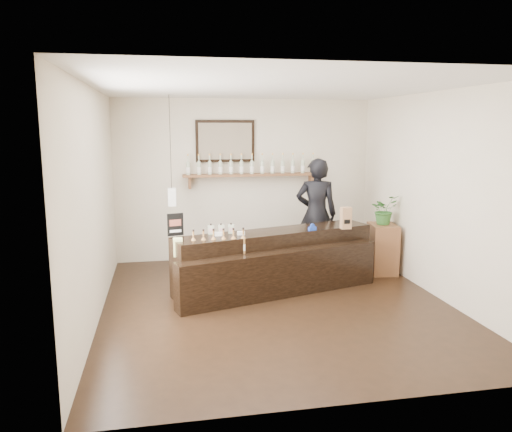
% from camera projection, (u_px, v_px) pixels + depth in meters
% --- Properties ---
extents(ground, '(5.00, 5.00, 0.00)m').
position_uv_depth(ground, '(276.00, 304.00, 6.63)').
color(ground, black).
rests_on(ground, ground).
extents(room_shell, '(5.00, 5.00, 5.00)m').
position_uv_depth(room_shell, '(277.00, 176.00, 6.33)').
color(room_shell, beige).
rests_on(room_shell, ground).
extents(back_wall_decor, '(2.66, 0.96, 1.69)m').
position_uv_depth(back_wall_decor, '(238.00, 160.00, 8.59)').
color(back_wall_decor, brown).
rests_on(back_wall_decor, ground).
extents(counter, '(3.05, 1.64, 0.99)m').
position_uv_depth(counter, '(276.00, 263.00, 7.15)').
color(counter, black).
rests_on(counter, ground).
extents(promo_sign, '(0.22, 0.07, 0.31)m').
position_uv_depth(promo_sign, '(175.00, 225.00, 6.83)').
color(promo_sign, black).
rests_on(promo_sign, counter).
extents(paper_bag, '(0.15, 0.12, 0.32)m').
position_uv_depth(paper_bag, '(346.00, 218.00, 7.30)').
color(paper_bag, '#A0714D').
rests_on(paper_bag, counter).
extents(tape_dispenser, '(0.12, 0.08, 0.10)m').
position_uv_depth(tape_dispenser, '(312.00, 228.00, 7.20)').
color(tape_dispenser, '#193BB2').
rests_on(tape_dispenser, counter).
extents(side_cabinet, '(0.47, 0.60, 0.79)m').
position_uv_depth(side_cabinet, '(382.00, 249.00, 8.00)').
color(side_cabinet, brown).
rests_on(side_cabinet, ground).
extents(potted_plant, '(0.52, 0.48, 0.47)m').
position_uv_depth(potted_plant, '(384.00, 210.00, 7.89)').
color(potted_plant, '#2F6628').
rests_on(potted_plant, side_cabinet).
extents(shopkeeper, '(0.85, 0.67, 2.07)m').
position_uv_depth(shopkeeper, '(316.00, 207.00, 8.13)').
color(shopkeeper, black).
rests_on(shopkeeper, ground).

